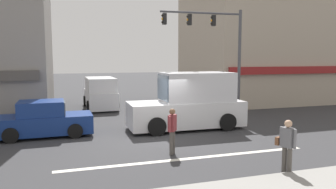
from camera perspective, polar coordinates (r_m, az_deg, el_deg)
name	(u,v)px	position (r m, az deg, el deg)	size (l,w,h in m)	color
ground_plane	(161,136)	(14.73, -1.20, -7.17)	(120.00, 120.00, 0.00)	#333335
lane_marking_stripe	(190,158)	(11.54, 3.83, -11.06)	(9.00, 0.24, 0.01)	silver
building_right_corner	(272,46)	(28.51, 17.69, 8.04)	(13.29, 8.99, 8.80)	tan
traffic_light_mast	(219,43)	(19.22, 8.90, 8.87)	(4.89, 0.36, 6.20)	#47474C
box_truck_waiting_far	(190,103)	(15.98, 3.86, -1.53)	(5.63, 2.31, 2.75)	silver
van_crossing_leftbound	(100,94)	(22.86, -11.70, 0.15)	(2.08, 4.62, 2.11)	silver
sedan_crossing_rightbound	(44,120)	(15.48, -20.83, -4.24)	(4.13, 1.93, 1.58)	navy
pedestrian_foreground_with_bag	(287,144)	(10.32, 20.00, -8.08)	(0.35, 0.69, 1.67)	#4C4742
pedestrian_mid_crossing	(172,128)	(11.75, 0.75, -5.94)	(0.40, 0.47, 1.67)	#4C4742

